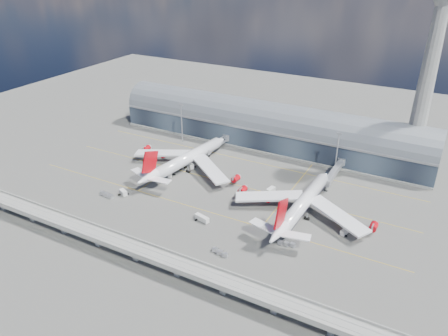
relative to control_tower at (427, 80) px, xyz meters
The scene contains 20 objects.
ground 129.54m from the control_tower, 135.68° to the right, with size 500.00×500.00×0.00m, color #474744.
taxi_lines 116.61m from the control_tower, 144.38° to the right, with size 200.00×80.12×0.01m.
terminal 94.20m from the control_tower, behind, with size 200.00×30.00×28.00m.
control_tower is the anchor object (origin of this frame).
guideway 168.57m from the control_tower, 121.63° to the right, with size 220.00×8.50×7.20m.
floodlight_mast_left 143.01m from the control_tower, 168.28° to the right, with size 3.00×0.70×25.70m.
floodlight_mast_right 58.76m from the control_tower, 141.34° to the right, with size 3.00×0.70×25.70m.
airliner_left 134.71m from the control_tower, 151.44° to the right, with size 69.71×73.33×22.36m.
airliner_right 95.18m from the control_tower, 116.62° to the right, with size 68.48×71.56×22.73m.
jet_bridge_left 120.96m from the control_tower, 164.48° to the right, with size 4.40×28.00×7.25m.
jet_bridge_right 65.70m from the control_tower, 136.77° to the right, with size 4.40×32.00×7.25m.
service_truck_0 144.16m from the control_tower, 148.05° to the right, with size 5.00×6.46×2.60m.
service_truck_1 166.81m from the control_tower, 141.02° to the right, with size 5.40×4.12×2.85m.
service_truck_2 136.33m from the control_tower, 126.95° to the right, with size 7.87×3.94×2.74m.
service_truck_3 95.88m from the control_tower, 100.98° to the right, with size 3.33×5.70×2.59m.
service_truck_4 99.13m from the control_tower, 133.06° to the right, with size 3.49×5.63×3.03m.
service_truck_5 134.34m from the control_tower, 152.49° to the right, with size 6.80×5.48×3.12m.
cargo_train_0 174.91m from the control_tower, 141.00° to the right, with size 8.64×2.65×1.90m.
cargo_train_1 141.33m from the control_tower, 115.62° to the right, with size 7.93×3.07×1.74m.
cargo_train_2 117.87m from the control_tower, 109.26° to the right, with size 7.80×2.93×1.71m.
Camera 1 is at (98.17, -162.12, 112.32)m, focal length 35.00 mm.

